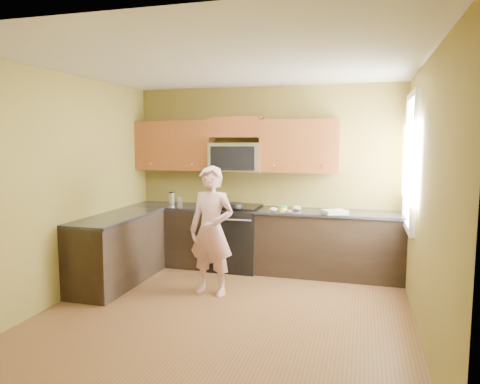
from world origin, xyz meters
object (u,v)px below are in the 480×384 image
(stove, at_px, (234,237))
(woman, at_px, (212,231))
(travel_mug, at_px, (172,203))
(butter_tub, at_px, (282,211))
(frying_pan, at_px, (234,207))
(microwave, at_px, (236,171))

(stove, height_order, woman, woman)
(travel_mug, bearing_deg, woman, -48.94)
(stove, distance_m, travel_mug, 1.17)
(stove, bearing_deg, butter_tub, -9.65)
(stove, height_order, frying_pan, frying_pan)
(microwave, height_order, frying_pan, microwave)
(travel_mug, bearing_deg, stove, -8.47)
(microwave, distance_m, woman, 1.40)
(frying_pan, bearing_deg, microwave, 119.89)
(butter_tub, bearing_deg, stove, 170.35)
(stove, distance_m, frying_pan, 0.51)
(butter_tub, relative_size, travel_mug, 0.74)
(frying_pan, xyz_separation_m, travel_mug, (-1.12, 0.32, -0.03))
(frying_pan, distance_m, butter_tub, 0.70)
(frying_pan, bearing_deg, stove, 127.18)
(microwave, distance_m, travel_mug, 1.19)
(stove, relative_size, travel_mug, 5.19)
(woman, distance_m, travel_mug, 1.69)
(stove, bearing_deg, woman, -87.82)
(butter_tub, bearing_deg, microwave, 161.39)
(stove, xyz_separation_m, frying_pan, (0.05, -0.17, 0.47))
(microwave, distance_m, frying_pan, 0.58)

